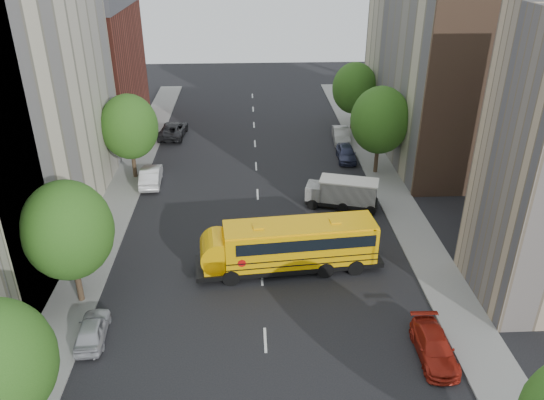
{
  "coord_description": "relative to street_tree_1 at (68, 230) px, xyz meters",
  "views": [
    {
      "loc": [
        -0.7,
        -30.38,
        20.12
      ],
      "look_at": [
        0.85,
        2.0,
        3.53
      ],
      "focal_mm": 35.0,
      "sensor_mm": 36.0,
      "label": 1
    }
  ],
  "objects": [
    {
      "name": "sidewalk_right",
      "position": [
        22.5,
        9.0,
        -4.89
      ],
      "size": [
        3.0,
        80.0,
        0.12
      ],
      "primitive_type": "cube",
      "color": "slate",
      "rests_on": "ground"
    },
    {
      "name": "parked_car_5",
      "position": [
        20.11,
        26.11,
        -4.2
      ],
      "size": [
        1.89,
        4.67,
        1.51
      ],
      "primitive_type": "imported",
      "rotation": [
        0.0,
        0.0,
        -0.06
      ],
      "color": "gray",
      "rests_on": "ground"
    },
    {
      "name": "parked_car_3",
      "position": [
        19.8,
        -5.65,
        -4.31
      ],
      "size": [
        1.88,
        4.46,
        1.28
      ],
      "primitive_type": "imported",
      "rotation": [
        0.0,
        0.0,
        -0.02
      ],
      "color": "maroon",
      "rests_on": "ground"
    },
    {
      "name": "street_tree_1",
      "position": [
        0.0,
        0.0,
        0.0
      ],
      "size": [
        5.12,
        5.12,
        7.9
      ],
      "color": "#38281C",
      "rests_on": "ground"
    },
    {
      "name": "parked_car_1",
      "position": [
        1.68,
        16.54,
        -4.16
      ],
      "size": [
        1.98,
        4.9,
        1.58
      ],
      "primitive_type": "imported",
      "rotation": [
        0.0,
        0.0,
        3.21
      ],
      "color": "silver",
      "rests_on": "ground"
    },
    {
      "name": "parked_car_0",
      "position": [
        1.56,
        -3.43,
        -4.31
      ],
      "size": [
        1.75,
        3.86,
        1.29
      ],
      "primitive_type": "imported",
      "rotation": [
        0.0,
        0.0,
        3.2
      ],
      "color": "#ACACB3",
      "rests_on": "ground"
    },
    {
      "name": "safari_truck",
      "position": [
        17.81,
        11.41,
        -3.66
      ],
      "size": [
        6.04,
        3.51,
        2.45
      ],
      "rotation": [
        0.0,
        0.0,
        -0.28
      ],
      "color": "black",
      "rests_on": "ground"
    },
    {
      "name": "building_right_sidewall",
      "position": [
        29.0,
        13.0,
        4.05
      ],
      "size": [
        10.1,
        0.3,
        18.0
      ],
      "primitive_type": "cube",
      "color": "brown",
      "rests_on": "ground"
    },
    {
      "name": "street_tree_2",
      "position": [
        0.0,
        18.0,
        -0.12
      ],
      "size": [
        4.99,
        4.99,
        7.71
      ],
      "color": "#38281C",
      "rests_on": "ground"
    },
    {
      "name": "street_tree_4",
      "position": [
        22.0,
        18.0,
        0.12
      ],
      "size": [
        5.25,
        5.25,
        8.1
      ],
      "color": "#38281C",
      "rests_on": "ground"
    },
    {
      "name": "street_tree_5",
      "position": [
        22.0,
        30.0,
        -0.25
      ],
      "size": [
        4.86,
        4.86,
        7.51
      ],
      "color": "#38281C",
      "rests_on": "ground"
    },
    {
      "name": "parked_car_2",
      "position": [
        2.2,
        28.58,
        -4.17
      ],
      "size": [
        3.0,
        5.78,
        1.56
      ],
      "primitive_type": "imported",
      "rotation": [
        0.0,
        0.0,
        3.07
      ],
      "color": "black",
      "rests_on": "ground"
    },
    {
      "name": "ground",
      "position": [
        11.0,
        4.0,
        -4.95
      ],
      "size": [
        120.0,
        120.0,
        0.0
      ],
      "primitive_type": "plane",
      "color": "black",
      "rests_on": "ground"
    },
    {
      "name": "building_right_far",
      "position": [
        29.0,
        24.0,
        4.05
      ],
      "size": [
        10.0,
        22.0,
        18.0
      ],
      "primitive_type": "cube",
      "color": "#BBB291",
      "rests_on": "ground"
    },
    {
      "name": "sidewalk_left",
      "position": [
        -0.5,
        9.0,
        -4.89
      ],
      "size": [
        3.0,
        80.0,
        0.12
      ],
      "primitive_type": "cube",
      "color": "slate",
      "rests_on": "ground"
    },
    {
      "name": "lane_markings",
      "position": [
        11.0,
        14.0,
        -4.95
      ],
      "size": [
        0.15,
        64.0,
        0.01
      ],
      "primitive_type": "cube",
      "color": "silver",
      "rests_on": "ground"
    },
    {
      "name": "parked_car_4",
      "position": [
        19.8,
        21.17,
        -4.23
      ],
      "size": [
        1.88,
        4.28,
        1.43
      ],
      "primitive_type": "imported",
      "rotation": [
        0.0,
        0.0,
        -0.04
      ],
      "color": "#2E3351",
      "rests_on": "ground"
    },
    {
      "name": "school_bus",
      "position": [
        12.69,
        2.8,
        -3.03
      ],
      "size": [
        12.42,
        3.96,
        3.44
      ],
      "rotation": [
        0.0,
        0.0,
        0.09
      ],
      "color": "black",
      "rests_on": "ground"
    },
    {
      "name": "building_left_redbrick",
      "position": [
        -7.0,
        32.0,
        1.55
      ],
      "size": [
        10.0,
        15.0,
        13.0
      ],
      "primitive_type": "cube",
      "color": "maroon",
      "rests_on": "ground"
    }
  ]
}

